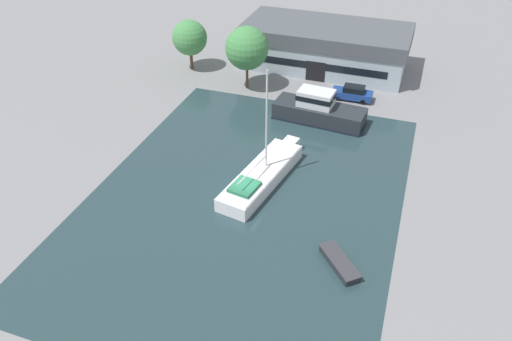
{
  "coord_description": "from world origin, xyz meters",
  "views": [
    {
      "loc": [
        11.89,
        -31.64,
        26.84
      ],
      "look_at": [
        0.0,
        2.7,
        1.0
      ],
      "focal_mm": 35.0,
      "sensor_mm": 36.0,
      "label": 1
    }
  ],
  "objects_px": {
    "sailboat_moored": "(262,175)",
    "motor_cruiser": "(318,110)",
    "quay_tree_near_building": "(247,48)",
    "quay_tree_by_water": "(190,38)",
    "small_dinghy": "(339,263)",
    "warehouse_building": "(325,46)",
    "parked_car": "(353,93)"
  },
  "relations": [
    {
      "from": "warehouse_building",
      "to": "parked_car",
      "type": "relative_size",
      "value": 4.58
    },
    {
      "from": "warehouse_building",
      "to": "quay_tree_by_water",
      "type": "height_order",
      "value": "quay_tree_by_water"
    },
    {
      "from": "quay_tree_near_building",
      "to": "parked_car",
      "type": "distance_m",
      "value": 13.27
    },
    {
      "from": "parked_car",
      "to": "warehouse_building",
      "type": "bearing_deg",
      "value": 31.85
    },
    {
      "from": "sailboat_moored",
      "to": "small_dinghy",
      "type": "relative_size",
      "value": 3.15
    },
    {
      "from": "quay_tree_near_building",
      "to": "parked_car",
      "type": "relative_size",
      "value": 1.63
    },
    {
      "from": "quay_tree_near_building",
      "to": "sailboat_moored",
      "type": "bearing_deg",
      "value": -66.03
    },
    {
      "from": "parked_car",
      "to": "sailboat_moored",
      "type": "bearing_deg",
      "value": 165.39
    },
    {
      "from": "sailboat_moored",
      "to": "quay_tree_near_building",
      "type": "bearing_deg",
      "value": 123.94
    },
    {
      "from": "quay_tree_by_water",
      "to": "motor_cruiser",
      "type": "bearing_deg",
      "value": -23.26
    },
    {
      "from": "sailboat_moored",
      "to": "motor_cruiser",
      "type": "relative_size",
      "value": 1.23
    },
    {
      "from": "quay_tree_near_building",
      "to": "quay_tree_by_water",
      "type": "bearing_deg",
      "value": 161.44
    },
    {
      "from": "quay_tree_near_building",
      "to": "quay_tree_by_water",
      "type": "height_order",
      "value": "quay_tree_near_building"
    },
    {
      "from": "parked_car",
      "to": "sailboat_moored",
      "type": "distance_m",
      "value": 19.14
    },
    {
      "from": "warehouse_building",
      "to": "sailboat_moored",
      "type": "relative_size",
      "value": 1.71
    },
    {
      "from": "quay_tree_by_water",
      "to": "warehouse_building",
      "type": "bearing_deg",
      "value": 21.72
    },
    {
      "from": "warehouse_building",
      "to": "small_dinghy",
      "type": "distance_m",
      "value": 36.1
    },
    {
      "from": "motor_cruiser",
      "to": "quay_tree_near_building",
      "type": "bearing_deg",
      "value": 67.65
    },
    {
      "from": "small_dinghy",
      "to": "parked_car",
      "type": "bearing_deg",
      "value": 56.77
    },
    {
      "from": "quay_tree_near_building",
      "to": "quay_tree_by_water",
      "type": "distance_m",
      "value": 9.25
    },
    {
      "from": "quay_tree_by_water",
      "to": "sailboat_moored",
      "type": "bearing_deg",
      "value": -51.08
    },
    {
      "from": "warehouse_building",
      "to": "quay_tree_near_building",
      "type": "xyz_separation_m",
      "value": [
        -7.35,
        -9.33,
        2.25
      ]
    },
    {
      "from": "motor_cruiser",
      "to": "parked_car",
      "type": "bearing_deg",
      "value": -18.42
    },
    {
      "from": "sailboat_moored",
      "to": "quay_tree_by_water",
      "type": "bearing_deg",
      "value": 138.89
    },
    {
      "from": "quay_tree_near_building",
      "to": "sailboat_moored",
      "type": "distance_m",
      "value": 19.65
    },
    {
      "from": "warehouse_building",
      "to": "quay_tree_by_water",
      "type": "distance_m",
      "value": 17.36
    },
    {
      "from": "quay_tree_by_water",
      "to": "quay_tree_near_building",
      "type": "bearing_deg",
      "value": -18.56
    },
    {
      "from": "warehouse_building",
      "to": "sailboat_moored",
      "type": "distance_m",
      "value": 26.94
    },
    {
      "from": "parked_car",
      "to": "motor_cruiser",
      "type": "xyz_separation_m",
      "value": [
        -2.62,
        -6.11,
        0.43
      ]
    },
    {
      "from": "quay_tree_by_water",
      "to": "small_dinghy",
      "type": "bearing_deg",
      "value": -48.57
    },
    {
      "from": "warehouse_building",
      "to": "small_dinghy",
      "type": "height_order",
      "value": "warehouse_building"
    },
    {
      "from": "warehouse_building",
      "to": "small_dinghy",
      "type": "xyz_separation_m",
      "value": [
        9.04,
        -34.87,
        -2.41
      ]
    }
  ]
}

